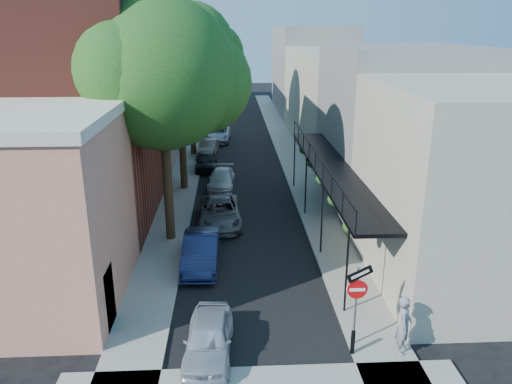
{
  "coord_description": "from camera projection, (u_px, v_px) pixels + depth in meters",
  "views": [
    {
      "loc": [
        -0.78,
        -12.81,
        10.09
      ],
      "look_at": [
        0.35,
        8.87,
        2.8
      ],
      "focal_mm": 35.0,
      "sensor_mm": 36.0,
      "label": 1
    }
  ],
  "objects": [
    {
      "name": "buildings_right",
      "position": [
        345.0,
        95.0,
        42.33
      ],
      "size": [
        9.8,
        55.0,
        10.0
      ],
      "color": "#B9B499",
      "rests_on": "ground"
    },
    {
      "name": "parked_car_e",
      "position": [
        206.0,
        161.0,
        36.36
      ],
      "size": [
        1.7,
        3.99,
        1.34
      ],
      "primitive_type": "imported",
      "rotation": [
        0.0,
        0.0,
        0.03
      ],
      "color": "black",
      "rests_on": "ground"
    },
    {
      "name": "parked_car_b",
      "position": [
        201.0,
        251.0,
        21.79
      ],
      "size": [
        1.56,
        4.3,
        1.41
      ],
      "primitive_type": "imported",
      "rotation": [
        0.0,
        0.0,
        -0.01
      ],
      "color": "#162047",
      "rests_on": "ground"
    },
    {
      "name": "oak_far",
      "position": [
        196.0,
        50.0,
        38.4
      ],
      "size": [
        7.7,
        7.0,
        11.9
      ],
      "color": "#302113",
      "rests_on": "ground"
    },
    {
      "name": "sidewalk_right",
      "position": [
        285.0,
        145.0,
        43.96
      ],
      "size": [
        2.0,
        64.0,
        0.12
      ],
      "primitive_type": "cube",
      "color": "gray",
      "rests_on": "ground"
    },
    {
      "name": "bollard",
      "position": [
        353.0,
        342.0,
        15.83
      ],
      "size": [
        0.14,
        0.14,
        0.8
      ],
      "primitive_type": "cylinder",
      "color": "black",
      "rests_on": "sidewalk_right"
    },
    {
      "name": "oak_near",
      "position": [
        172.0,
        77.0,
        22.42
      ],
      "size": [
        7.48,
        6.8,
        11.42
      ],
      "color": "#302113",
      "rests_on": "ground"
    },
    {
      "name": "parked_car_d",
      "position": [
        222.0,
        179.0,
        32.43
      ],
      "size": [
        1.86,
        4.05,
        1.15
      ],
      "primitive_type": "imported",
      "rotation": [
        0.0,
        0.0,
        -0.06
      ],
      "color": "silver",
      "rests_on": "ground"
    },
    {
      "name": "parked_car_f",
      "position": [
        208.0,
        148.0,
        40.35
      ],
      "size": [
        1.72,
        3.96,
        1.27
      ],
      "primitive_type": "imported",
      "rotation": [
        0.0,
        0.0,
        -0.1
      ],
      "color": "#6D685C",
      "rests_on": "ground"
    },
    {
      "name": "parked_car_g",
      "position": [
        217.0,
        134.0,
        45.33
      ],
      "size": [
        2.5,
        5.01,
        1.36
      ],
      "primitive_type": "imported",
      "rotation": [
        0.0,
        0.0,
        -0.05
      ],
      "color": "#A0A6B4",
      "rests_on": "ground"
    },
    {
      "name": "ground",
      "position": [
        259.0,
        369.0,
        15.38
      ],
      "size": [
        160.0,
        160.0,
        0.0
      ],
      "primitive_type": "plane",
      "color": "black",
      "rests_on": "ground"
    },
    {
      "name": "sign_post",
      "position": [
        357.0,
        292.0,
        15.81
      ],
      "size": [
        0.89,
        0.17,
        2.99
      ],
      "color": "#595B60",
      "rests_on": "ground"
    },
    {
      "name": "parked_car_a",
      "position": [
        209.0,
        338.0,
        15.84
      ],
      "size": [
        1.66,
        3.75,
        1.25
      ],
      "primitive_type": "imported",
      "rotation": [
        0.0,
        0.0,
        -0.05
      ],
      "color": "#A2ABB4",
      "rests_on": "ground"
    },
    {
      "name": "road_surface",
      "position": [
        239.0,
        146.0,
        43.78
      ],
      "size": [
        6.0,
        64.0,
        0.01
      ],
      "primitive_type": "cube",
      "color": "black",
      "rests_on": "ground"
    },
    {
      "name": "buildings_left",
      "position": [
        125.0,
        92.0,
        40.58
      ],
      "size": [
        10.1,
        59.1,
        12.0
      ],
      "color": "tan",
      "rests_on": "ground"
    },
    {
      "name": "parked_car_c",
      "position": [
        220.0,
        212.0,
        26.4
      ],
      "size": [
        2.37,
        4.82,
        1.32
      ],
      "primitive_type": "imported",
      "rotation": [
        0.0,
        0.0,
        0.04
      ],
      "color": "#585A60",
      "rests_on": "ground"
    },
    {
      "name": "oak_mid",
      "position": [
        186.0,
        78.0,
        30.22
      ],
      "size": [
        6.6,
        6.0,
        10.2
      ],
      "color": "#302113",
      "rests_on": "ground"
    },
    {
      "name": "sidewalk_left",
      "position": [
        194.0,
        146.0,
        43.56
      ],
      "size": [
        2.0,
        64.0,
        0.12
      ],
      "primitive_type": "cube",
      "color": "gray",
      "rests_on": "ground"
    },
    {
      "name": "pedestrian",
      "position": [
        404.0,
        325.0,
        15.73
      ],
      "size": [
        0.7,
        0.84,
        1.97
      ],
      "primitive_type": "imported",
      "rotation": [
        0.0,
        0.0,
        1.19
      ],
      "color": "gray",
      "rests_on": "sidewalk_right"
    }
  ]
}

